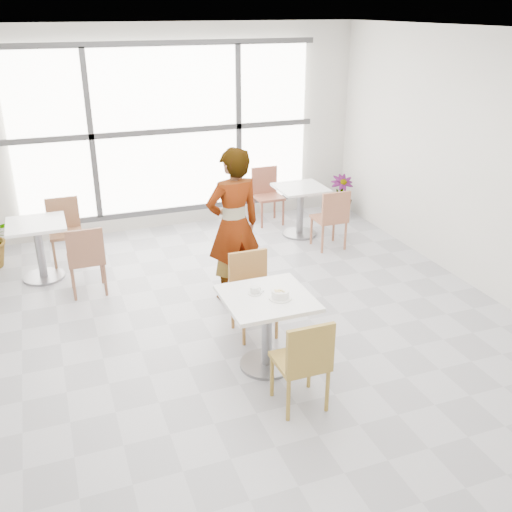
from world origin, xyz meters
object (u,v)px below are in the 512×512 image
object	(u,v)px
bg_table_left	(39,243)
plant_right	(341,196)
main_table	(267,318)
chair_far	(252,287)
oatmeal_bowl	(280,294)
bg_chair_right_near	(332,216)
person	(234,226)
coffee_cup	(255,291)
bg_chair_left_far	(65,227)
bg_chair_right_far	(267,191)
bg_chair_left_near	(86,256)
bg_table_right	(300,204)
chair_near	(304,359)

from	to	relation	value
bg_table_left	plant_right	world-z (taller)	bg_table_left
main_table	chair_far	distance (m)	0.70
oatmeal_bowl	bg_chair_right_near	size ratio (longest dim) A/B	0.24
person	chair_far	bearing A→B (deg)	76.95
oatmeal_bowl	coffee_cup	size ratio (longest dim) A/B	1.32
bg_table_left	bg_chair_left_far	distance (m)	0.56
person	bg_chair_right_far	bearing A→B (deg)	-127.41
plant_right	chair_far	bearing A→B (deg)	-131.73
bg_chair_left_near	coffee_cup	bearing A→B (deg)	123.45
bg_table_right	bg_chair_right_far	xyz separation A→B (m)	(-0.26, 0.72, 0.01)
coffee_cup	bg_chair_right_near	xyz separation A→B (m)	(2.01, 2.31, -0.28)
chair_far	bg_chair_right_near	distance (m)	2.51
bg_table_right	bg_chair_right_far	distance (m)	0.77
bg_chair_left_near	plant_right	size ratio (longest dim) A/B	1.29
bg_table_right	bg_chair_right_near	bearing A→B (deg)	-75.14
main_table	bg_table_right	size ratio (longest dim) A/B	1.07
coffee_cup	bg_table_right	xyz separation A→B (m)	(1.83, 2.98, -0.29)
main_table	chair_far	xyz separation A→B (m)	(0.10, 0.69, -0.02)
plant_right	bg_table_right	bearing A→B (deg)	-150.32
chair_far	bg_chair_right_far	size ratio (longest dim) A/B	1.00
oatmeal_bowl	bg_chair_right_near	world-z (taller)	bg_chair_right_near
oatmeal_bowl	bg_table_right	distance (m)	3.58
coffee_cup	bg_chair_right_far	xyz separation A→B (m)	(1.57, 3.71, -0.28)
coffee_cup	plant_right	size ratio (longest dim) A/B	0.24
chair_far	oatmeal_bowl	size ratio (longest dim) A/B	4.14
chair_near	bg_chair_right_near	size ratio (longest dim) A/B	1.00
coffee_cup	person	size ratio (longest dim) A/B	0.09
chair_far	bg_chair_left_far	xyz separation A→B (m)	(-1.71, 2.57, 0.00)
oatmeal_bowl	person	distance (m)	1.57
main_table	plant_right	distance (m)	4.55
chair_far	plant_right	size ratio (longest dim) A/B	1.29
person	bg_table_right	world-z (taller)	person
coffee_cup	bg_table_right	distance (m)	3.51
bg_table_left	plant_right	distance (m)	4.75
oatmeal_bowl	coffee_cup	xyz separation A→B (m)	(-0.18, 0.17, -0.01)
person	bg_table_left	xyz separation A→B (m)	(-2.12, 1.34, -0.42)
plant_right	chair_near	bearing A→B (deg)	-121.56
main_table	chair_near	xyz separation A→B (m)	(0.05, -0.72, -0.02)
bg_chair_left_far	plant_right	xyz separation A→B (m)	(4.34, 0.37, -0.16)
bg_chair_right_far	bg_chair_left_far	bearing A→B (deg)	-170.17
chair_near	chair_far	world-z (taller)	same
bg_chair_right_far	plant_right	distance (m)	1.26
chair_near	bg_chair_right_far	xyz separation A→B (m)	(1.44, 4.52, 0.00)
oatmeal_bowl	bg_chair_left_near	distance (m)	2.72
coffee_cup	bg_chair_right_far	world-z (taller)	bg_chair_right_far
coffee_cup	person	distance (m)	1.42
main_table	bg_chair_left_far	world-z (taller)	bg_chair_left_far
person	oatmeal_bowl	bearing A→B (deg)	79.46
bg_chair_right_near	coffee_cup	bearing A→B (deg)	49.04
oatmeal_bowl	bg_chair_left_far	distance (m)	3.77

